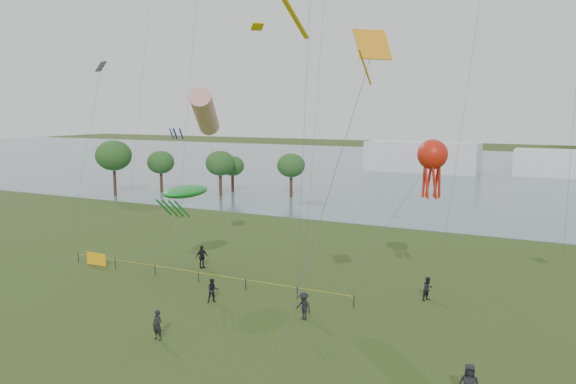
% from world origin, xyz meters
% --- Properties ---
extents(lake, '(400.00, 120.00, 0.08)m').
position_xyz_m(lake, '(0.00, 100.00, 0.02)').
color(lake, slate).
rests_on(lake, ground_plane).
extents(pavilion_left, '(22.00, 8.00, 6.00)m').
position_xyz_m(pavilion_left, '(-12.00, 95.00, 3.00)').
color(pavilion_left, silver).
rests_on(pavilion_left, ground_plane).
extents(pavilion_right, '(18.00, 7.00, 5.00)m').
position_xyz_m(pavilion_right, '(14.00, 98.00, 2.50)').
color(pavilion_right, silver).
rests_on(pavilion_right, ground_plane).
extents(trees, '(28.17, 14.85, 8.08)m').
position_xyz_m(trees, '(-35.93, 48.86, 5.01)').
color(trees, '#342218').
rests_on(trees, ground_plane).
extents(fence, '(24.07, 0.07, 1.05)m').
position_xyz_m(fence, '(-15.92, 15.04, 0.55)').
color(fence, black).
rests_on(fence, ground_plane).
extents(spectator_a, '(0.97, 0.97, 1.59)m').
position_xyz_m(spectator_a, '(-6.46, 11.94, 0.79)').
color(spectator_a, black).
rests_on(spectator_a, ground_plane).
extents(spectator_b, '(1.23, 0.93, 1.69)m').
position_xyz_m(spectator_b, '(0.16, 11.80, 0.84)').
color(spectator_b, black).
rests_on(spectator_b, ground_plane).
extents(spectator_c, '(0.81, 1.16, 1.82)m').
position_xyz_m(spectator_c, '(-11.75, 18.26, 0.91)').
color(spectator_c, black).
rests_on(spectator_c, ground_plane).
extents(spectator_f, '(0.61, 0.40, 1.68)m').
position_xyz_m(spectator_f, '(-5.77, 5.53, 0.84)').
color(spectator_f, black).
rests_on(spectator_f, ground_plane).
extents(spectator_g, '(0.89, 0.96, 1.58)m').
position_xyz_m(spectator_g, '(6.10, 18.58, 0.79)').
color(spectator_g, black).
rests_on(spectator_g, ground_plane).
extents(kite_windsock, '(6.37, 4.95, 14.14)m').
position_xyz_m(kite_windsock, '(-11.20, 18.33, 12.29)').
color(kite_windsock, '#3F3F42').
extents(kite_creature, '(3.45, 4.78, 6.89)m').
position_xyz_m(kite_creature, '(-11.61, 16.15, 6.43)').
color(kite_creature, '#3F3F42').
extents(kite_octopus, '(5.48, 9.63, 10.60)m').
position_xyz_m(kite_octopus, '(5.84, 19.60, 9.50)').
color(kite_octopus, '#3F3F42').
extents(kite_delta, '(2.73, 8.46, 15.89)m').
position_xyz_m(kite_delta, '(6.06, 5.18, 14.56)').
color(kite_delta, '#3F3F42').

